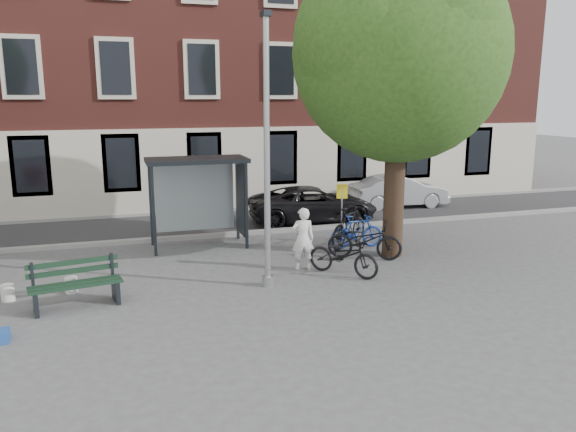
{
  "coord_description": "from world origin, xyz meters",
  "views": [
    {
      "loc": [
        -3.28,
        -12.06,
        4.32
      ],
      "look_at": [
        0.83,
        1.08,
        1.4
      ],
      "focal_mm": 35.0,
      "sensor_mm": 36.0,
      "label": 1
    }
  ],
  "objects_px": {
    "bike_b": "(357,232)",
    "bus_shelter": "(210,181)",
    "bike_a": "(365,240)",
    "car_silver": "(399,191)",
    "notice_sign": "(342,202)",
    "painter": "(303,239)",
    "bench": "(76,286)",
    "car_dark": "(313,204)",
    "lamppost": "(267,167)",
    "bike_c": "(343,256)",
    "bike_d": "(349,226)"
  },
  "relations": [
    {
      "from": "car_dark",
      "to": "painter",
      "type": "bearing_deg",
      "value": 161.67
    },
    {
      "from": "bike_a",
      "to": "bike_d",
      "type": "height_order",
      "value": "bike_d"
    },
    {
      "from": "car_silver",
      "to": "notice_sign",
      "type": "bearing_deg",
      "value": 141.1
    },
    {
      "from": "car_dark",
      "to": "car_silver",
      "type": "bearing_deg",
      "value": -65.61
    },
    {
      "from": "bench",
      "to": "car_dark",
      "type": "relative_size",
      "value": 0.43
    },
    {
      "from": "car_silver",
      "to": "notice_sign",
      "type": "height_order",
      "value": "notice_sign"
    },
    {
      "from": "lamppost",
      "to": "bus_shelter",
      "type": "relative_size",
      "value": 2.14
    },
    {
      "from": "painter",
      "to": "notice_sign",
      "type": "xyz_separation_m",
      "value": [
        1.82,
        1.82,
        0.52
      ]
    },
    {
      "from": "bench",
      "to": "bike_d",
      "type": "height_order",
      "value": "bike_d"
    },
    {
      "from": "bike_b",
      "to": "bike_c",
      "type": "distance_m",
      "value": 2.63
    },
    {
      "from": "painter",
      "to": "car_silver",
      "type": "bearing_deg",
      "value": -125.46
    },
    {
      "from": "car_dark",
      "to": "notice_sign",
      "type": "xyz_separation_m",
      "value": [
        -0.34,
        -3.39,
        0.7
      ]
    },
    {
      "from": "bike_b",
      "to": "bike_c",
      "type": "height_order",
      "value": "bike_c"
    },
    {
      "from": "painter",
      "to": "bike_d",
      "type": "height_order",
      "value": "painter"
    },
    {
      "from": "lamppost",
      "to": "bike_c",
      "type": "bearing_deg",
      "value": 6.88
    },
    {
      "from": "bike_a",
      "to": "car_dark",
      "type": "distance_m",
      "value": 4.85
    },
    {
      "from": "bench",
      "to": "bike_c",
      "type": "distance_m",
      "value": 6.2
    },
    {
      "from": "bike_a",
      "to": "bike_c",
      "type": "height_order",
      "value": "bike_a"
    },
    {
      "from": "bus_shelter",
      "to": "car_silver",
      "type": "height_order",
      "value": "bus_shelter"
    },
    {
      "from": "bus_shelter",
      "to": "notice_sign",
      "type": "distance_m",
      "value": 3.9
    },
    {
      "from": "bike_a",
      "to": "bike_b",
      "type": "relative_size",
      "value": 1.23
    },
    {
      "from": "bike_d",
      "to": "car_silver",
      "type": "xyz_separation_m",
      "value": [
        4.35,
        5.04,
        0.03
      ]
    },
    {
      "from": "bench",
      "to": "bike_b",
      "type": "xyz_separation_m",
      "value": [
        7.56,
        2.55,
        0.05
      ]
    },
    {
      "from": "bench",
      "to": "bike_a",
      "type": "xyz_separation_m",
      "value": [
        7.29,
        1.43,
        0.09
      ]
    },
    {
      "from": "painter",
      "to": "bench",
      "type": "distance_m",
      "value": 5.5
    },
    {
      "from": "bus_shelter",
      "to": "bike_c",
      "type": "height_order",
      "value": "bus_shelter"
    },
    {
      "from": "bike_b",
      "to": "notice_sign",
      "type": "relative_size",
      "value": 0.88
    },
    {
      "from": "lamppost",
      "to": "bench",
      "type": "bearing_deg",
      "value": -179.22
    },
    {
      "from": "bus_shelter",
      "to": "bike_a",
      "type": "bearing_deg",
      "value": -36.41
    },
    {
      "from": "bike_b",
      "to": "painter",
      "type": "bearing_deg",
      "value": 124.69
    },
    {
      "from": "lamppost",
      "to": "bike_b",
      "type": "distance_m",
      "value": 4.77
    },
    {
      "from": "car_silver",
      "to": "notice_sign",
      "type": "relative_size",
      "value": 2.09
    },
    {
      "from": "bike_c",
      "to": "notice_sign",
      "type": "bearing_deg",
      "value": 28.9
    },
    {
      "from": "bike_d",
      "to": "bus_shelter",
      "type": "bearing_deg",
      "value": 31.74
    },
    {
      "from": "lamppost",
      "to": "bike_b",
      "type": "relative_size",
      "value": 3.74
    },
    {
      "from": "bike_a",
      "to": "notice_sign",
      "type": "bearing_deg",
      "value": 31.53
    },
    {
      "from": "bench",
      "to": "car_silver",
      "type": "relative_size",
      "value": 0.5
    },
    {
      "from": "bus_shelter",
      "to": "painter",
      "type": "relative_size",
      "value": 1.78
    },
    {
      "from": "bench",
      "to": "bike_a",
      "type": "bearing_deg",
      "value": 0.86
    },
    {
      "from": "bus_shelter",
      "to": "notice_sign",
      "type": "height_order",
      "value": "bus_shelter"
    },
    {
      "from": "bench",
      "to": "bike_c",
      "type": "bearing_deg",
      "value": -7.47
    },
    {
      "from": "painter",
      "to": "car_dark",
      "type": "distance_m",
      "value": 5.65
    },
    {
      "from": "lamppost",
      "to": "bike_c",
      "type": "xyz_separation_m",
      "value": [
        2.0,
        0.24,
        -2.29
      ]
    },
    {
      "from": "bike_b",
      "to": "notice_sign",
      "type": "distance_m",
      "value": 0.96
    },
    {
      "from": "car_dark",
      "to": "bench",
      "type": "bearing_deg",
      "value": 133.88
    },
    {
      "from": "bike_b",
      "to": "bus_shelter",
      "type": "bearing_deg",
      "value": 68.03
    },
    {
      "from": "painter",
      "to": "bench",
      "type": "height_order",
      "value": "painter"
    },
    {
      "from": "car_dark",
      "to": "bus_shelter",
      "type": "bearing_deg",
      "value": 122.14
    },
    {
      "from": "lamppost",
      "to": "car_dark",
      "type": "xyz_separation_m",
      "value": [
        3.36,
        6.21,
        -2.16
      ]
    },
    {
      "from": "painter",
      "to": "bike_d",
      "type": "xyz_separation_m",
      "value": [
        2.03,
        1.73,
        -0.2
      ]
    }
  ]
}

